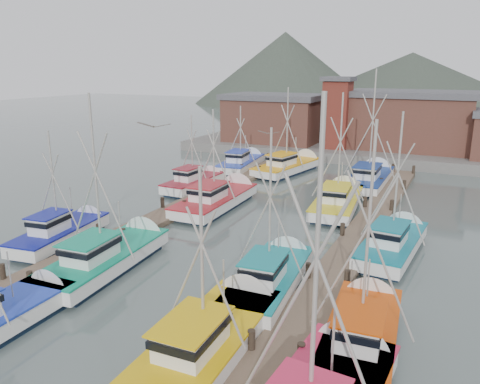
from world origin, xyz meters
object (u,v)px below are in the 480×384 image
at_px(lookout_tower, 337,112).
at_px(boat_12, 290,166).
at_px(boat_1, 213,337).
at_px(boat_4, 111,255).
at_px(boat_8, 219,198).

bearing_deg(lookout_tower, boat_12, -101.44).
xyz_separation_m(boat_1, boat_4, (-9.13, 4.60, 0.01)).
xyz_separation_m(boat_1, boat_8, (-9.28, 17.55, 0.00)).
distance_m(boat_8, boat_12, 14.49).
bearing_deg(boat_12, boat_4, -80.87).
bearing_deg(boat_4, boat_12, 83.66).
relative_size(lookout_tower, boat_4, 0.81).
relative_size(lookout_tower, boat_1, 0.89).
height_order(boat_8, boat_12, boat_12).
bearing_deg(lookout_tower, boat_1, -81.29).
distance_m(lookout_tower, boat_4, 38.12).
distance_m(lookout_tower, boat_1, 43.08).
distance_m(lookout_tower, boat_12, 11.58).
bearing_deg(boat_8, lookout_tower, 81.92).
xyz_separation_m(boat_4, boat_8, (-0.15, 12.95, -0.01)).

